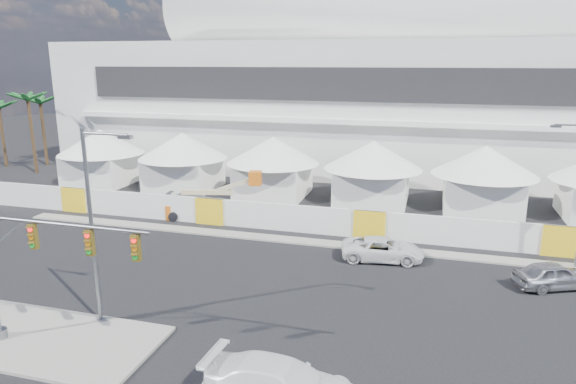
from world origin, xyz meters
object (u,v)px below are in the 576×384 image
(pickup_curb, at_px, (383,249))
(traffic_mast, at_px, (25,267))
(sedan_silver, at_px, (554,275))
(streetlight_median, at_px, (95,214))
(boom_lift, at_px, (200,206))
(lot_car_c, at_px, (194,201))

(pickup_curb, xyz_separation_m, traffic_mast, (-13.41, -14.24, 3.04))
(sedan_silver, relative_size, streetlight_median, 0.48)
(sedan_silver, distance_m, pickup_curb, 9.50)
(pickup_curb, bearing_deg, boom_lift, 64.70)
(boom_lift, bearing_deg, sedan_silver, -28.22)
(pickup_curb, relative_size, boom_lift, 0.66)
(pickup_curb, bearing_deg, lot_car_c, 59.17)
(traffic_mast, xyz_separation_m, streetlight_median, (1.59, 2.68, 1.61))
(pickup_curb, distance_m, lot_car_c, 17.78)
(sedan_silver, bearing_deg, pickup_curb, 56.54)
(lot_car_c, bearing_deg, sedan_silver, -117.24)
(traffic_mast, xyz_separation_m, boom_lift, (-1.20, 19.02, -2.72))
(lot_car_c, relative_size, traffic_mast, 0.57)
(sedan_silver, relative_size, boom_lift, 0.57)
(lot_car_c, xyz_separation_m, boom_lift, (1.68, -2.35, 0.34))
(pickup_curb, distance_m, boom_lift, 15.37)
(pickup_curb, xyz_separation_m, lot_car_c, (-16.29, 7.12, -0.03))
(traffic_mast, bearing_deg, boom_lift, 93.60)
(sedan_silver, height_order, lot_car_c, sedan_silver)
(pickup_curb, xyz_separation_m, streetlight_median, (-11.82, -11.56, 4.65))
(sedan_silver, xyz_separation_m, streetlight_median, (-21.20, -10.02, 4.62))
(pickup_curb, height_order, traffic_mast, traffic_mast)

